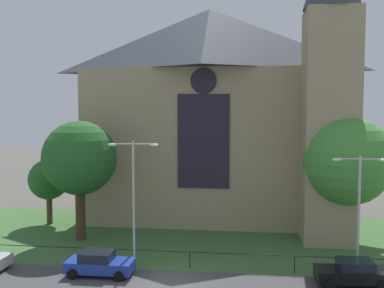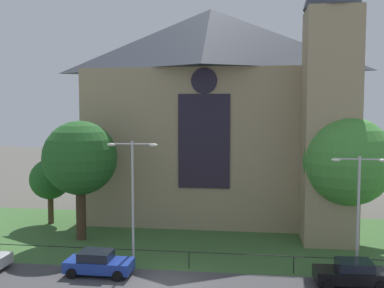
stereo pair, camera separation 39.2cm
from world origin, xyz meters
name	(u,v)px [view 2 (the right image)]	position (x,y,z in m)	size (l,w,h in m)	color
ground	(191,236)	(0.00, 10.00, 0.00)	(160.00, 160.00, 0.00)	#56544C
grass_verge	(188,243)	(0.00, 8.00, 0.00)	(120.00, 20.00, 0.01)	#3D6633
church_building	(218,111)	(1.64, 17.27, 10.27)	(23.20, 16.20, 26.00)	tan
iron_railing	(189,254)	(0.87, 2.50, 0.96)	(26.99, 0.07, 1.13)	black
tree_left_far	(50,180)	(-13.27, 12.50, 4.04)	(3.65, 3.65, 5.90)	#4C3823
tree_right_near	(348,162)	(12.04, 8.71, 6.51)	(6.68, 6.68, 9.88)	#4C3823
tree_left_near	(80,158)	(-8.63, 8.01, 6.53)	(5.89, 5.89, 9.53)	#423021
streetlamp_near	(133,187)	(-2.84, 2.40, 5.31)	(3.37, 0.26, 8.37)	#B2B2B7
streetlamp_far	(359,200)	(11.43, 2.40, 4.88)	(3.37, 0.26, 7.58)	#B2B2B7
parked_car_blue	(98,263)	(-4.65, 0.68, 0.74)	(4.22, 2.06, 1.51)	#1E3899
parked_car_black	(351,273)	(10.81, 0.92, 0.74)	(4.28, 2.18, 1.51)	black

